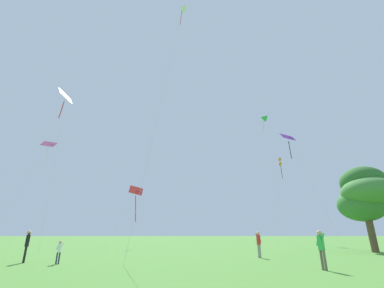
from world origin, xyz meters
The scene contains 12 objects.
kite_purple_streamer centered at (16.61, 36.81, 15.85)m, with size 2.70×8.78×17.49m.
kite_red_high centered at (-6.53, 29.58, 5.77)m, with size 2.38×6.73×7.33m.
kite_white_distant centered at (-1.17, 21.71, 27.48)m, with size 3.31×9.90×28.20m.
kite_yellow_diamond centered at (-15.91, 27.02, 17.35)m, with size 3.85×6.82×19.15m.
kite_pink_low centered at (-21.23, 35.14, 13.75)m, with size 2.15×8.81×15.12m.
kite_orange_box centered at (16.92, 42.33, 13.82)m, with size 3.84×4.68×14.74m.
kite_green_small centered at (15.01, 43.42, 23.23)m, with size 1.49×8.61×24.03m.
person_child_small centered at (-7.63, 13.27, 0.72)m, with size 0.39×0.16×1.20m.
person_in_blue_jacket centered at (5.67, 10.24, 1.03)m, with size 0.27×0.55×1.72m.
person_with_spool centered at (-9.85, 13.99, 1.05)m, with size 0.36×0.52×1.74m.
person_near_tree centered at (4.58, 16.76, 1.03)m, with size 0.27×0.54×1.71m.
tree_left_oak centered at (16.64, 21.73, 5.20)m, with size 4.92×5.59×7.87m.
Camera 1 is at (-0.84, -2.42, 1.57)m, focal length 24.11 mm.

